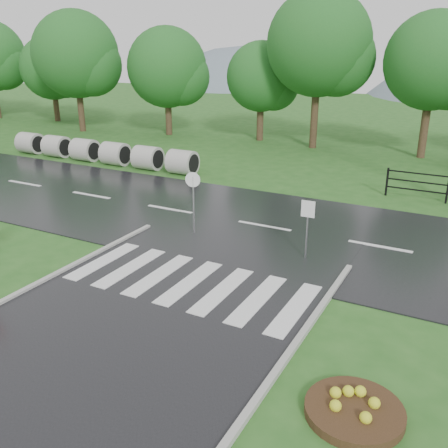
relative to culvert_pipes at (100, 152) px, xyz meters
The scene contains 8 objects.
ground 19.12m from the culvert_pipes, 51.71° to the right, with size 120.00×120.00×0.00m, color #275B1E.
main_road 12.87m from the culvert_pipes, 22.89° to the right, with size 90.00×8.00×0.04m, color black.
crosswalk 15.51m from the culvert_pipes, 40.18° to the right, with size 6.50×2.80×0.02m.
treeline 15.69m from the culvert_pipes, 35.02° to the left, with size 83.20×5.20×10.00m.
culvert_pipes is the anchor object (origin of this frame).
flower_bed 21.39m from the culvert_pipes, 37.20° to the right, with size 1.74×1.74×0.35m.
reg_sign_small 15.69m from the culvert_pipes, 26.35° to the right, with size 0.41×0.06×1.85m.
reg_sign_round 12.08m from the culvert_pipes, 33.97° to the right, with size 0.49×0.16×2.17m.
Camera 1 is at (6.50, -5.23, 6.16)m, focal length 40.00 mm.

